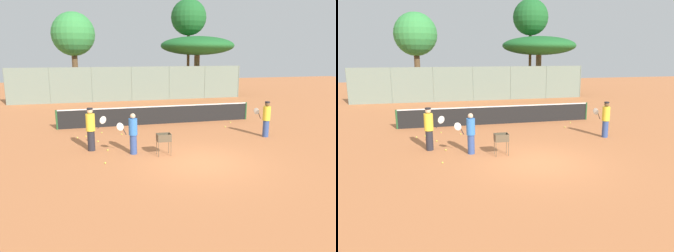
{
  "view_description": "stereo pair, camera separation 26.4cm",
  "coord_description": "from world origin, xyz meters",
  "views": [
    {
      "loc": [
        -4.22,
        -11.15,
        4.04
      ],
      "look_at": [
        -0.73,
        2.11,
        1.0
      ],
      "focal_mm": 35.0,
      "sensor_mm": 36.0,
      "label": 1
    },
    {
      "loc": [
        -3.96,
        -11.22,
        4.04
      ],
      "look_at": [
        -0.73,
        2.11,
        1.0
      ],
      "focal_mm": 35.0,
      "sensor_mm": 36.0,
      "label": 2
    }
  ],
  "objects": [
    {
      "name": "player_yellow_shirt",
      "position": [
        -2.31,
        1.7,
        0.87
      ],
      "size": [
        0.9,
        0.35,
        1.7
      ],
      "rotation": [
        0.0,
        0.0,
        3.31
      ],
      "color": "#334C8C",
      "rests_on": "ground_plane"
    },
    {
      "name": "player_red_cap",
      "position": [
        4.48,
        2.89,
        0.91
      ],
      "size": [
        0.62,
        0.8,
        1.76
      ],
      "rotation": [
        0.0,
        0.0,
        2.18
      ],
      "color": "#334C8C",
      "rests_on": "ground_plane"
    },
    {
      "name": "tree_1",
      "position": [
        6.67,
        19.25,
        4.74
      ],
      "size": [
        7.02,
        7.02,
        5.66
      ],
      "color": "brown",
      "rests_on": "ground_plane"
    },
    {
      "name": "tennis_ball_0",
      "position": [
        4.23,
        6.35,
        0.03
      ],
      "size": [
        0.07,
        0.07,
        0.07
      ],
      "primitive_type": "sphere",
      "color": "#D1E54C",
      "rests_on": "ground_plane"
    },
    {
      "name": "tennis_net",
      "position": [
        0.0,
        7.15,
        0.56
      ],
      "size": [
        11.38,
        0.1,
        1.07
      ],
      "color": "#26592D",
      "rests_on": "ground_plane"
    },
    {
      "name": "tree_2",
      "position": [
        6.4,
        21.14,
        7.51
      ],
      "size": [
        3.51,
        3.51,
        9.31
      ],
      "color": "brown",
      "rests_on": "ground_plane"
    },
    {
      "name": "player_white_outfit",
      "position": [
        -3.95,
        2.64,
        0.95
      ],
      "size": [
        0.92,
        0.42,
        1.83
      ],
      "rotation": [
        0.0,
        0.0,
        0.29
      ],
      "color": "#26262D",
      "rests_on": "ground_plane"
    },
    {
      "name": "back_fence",
      "position": [
        -0.0,
        17.18,
        1.47
      ],
      "size": [
        20.31,
        0.08,
        2.95
      ],
      "color": "gray",
      "rests_on": "ground_plane"
    },
    {
      "name": "tennis_ball_1",
      "position": [
        -4.16,
        5.07,
        0.03
      ],
      "size": [
        0.07,
        0.07,
        0.07
      ],
      "primitive_type": "sphere",
      "color": "#D1E54C",
      "rests_on": "ground_plane"
    },
    {
      "name": "tennis_ball_3",
      "position": [
        -3.3,
        2.4,
        0.03
      ],
      "size": [
        0.07,
        0.07,
        0.07
      ],
      "primitive_type": "sphere",
      "color": "#D1E54C",
      "rests_on": "ground_plane"
    },
    {
      "name": "tennis_ball_5",
      "position": [
        -2.39,
        5.05,
        0.03
      ],
      "size": [
        0.07,
        0.07,
        0.07
      ],
      "primitive_type": "sphere",
      "color": "#D1E54C",
      "rests_on": "ground_plane"
    },
    {
      "name": "tree_0",
      "position": [
        -4.76,
        23.07,
        5.83
      ],
      "size": [
        4.19,
        4.19,
        8.0
      ],
      "color": "brown",
      "rests_on": "ground_plane"
    },
    {
      "name": "tennis_ball_7",
      "position": [
        -3.35,
        5.67,
        0.03
      ],
      "size": [
        0.07,
        0.07,
        0.07
      ],
      "primitive_type": "sphere",
      "color": "#D1E54C",
      "rests_on": "ground_plane"
    },
    {
      "name": "ball_cart",
      "position": [
        -1.13,
        1.22,
        0.67
      ],
      "size": [
        0.56,
        0.41,
        0.9
      ],
      "color": "brown",
      "rests_on": "ground_plane"
    },
    {
      "name": "ground_plane",
      "position": [
        0.0,
        0.0,
        0.0
      ],
      "size": [
        80.0,
        80.0,
        0.0
      ],
      "primitive_type": "plane",
      "color": "#C67242"
    },
    {
      "name": "tennis_ball_6",
      "position": [
        3.43,
        5.33,
        0.03
      ],
      "size": [
        0.07,
        0.07,
        0.07
      ],
      "primitive_type": "sphere",
      "color": "#D1E54C",
      "rests_on": "ground_plane"
    },
    {
      "name": "tennis_ball_4",
      "position": [
        -3.53,
        0.73,
        0.03
      ],
      "size": [
        0.07,
        0.07,
        0.07
      ],
      "primitive_type": "sphere",
      "color": "#D1E54C",
      "rests_on": "ground_plane"
    },
    {
      "name": "tennis_ball_2",
      "position": [
        -4.57,
        4.92,
        0.03
      ],
      "size": [
        0.07,
        0.07,
        0.07
      ],
      "primitive_type": "sphere",
      "color": "#D1E54C",
      "rests_on": "ground_plane"
    },
    {
      "name": "tennis_ball_8",
      "position": [
        -3.63,
        3.95,
        0.03
      ],
      "size": [
        0.07,
        0.07,
        0.07
      ],
      "primitive_type": "sphere",
      "color": "#D1E54C",
      "rests_on": "ground_plane"
    },
    {
      "name": "parked_car",
      "position": [
        -2.69,
        19.32,
        0.66
      ],
      "size": [
        4.2,
        1.7,
        1.6
      ],
      "color": "white",
      "rests_on": "ground_plane"
    }
  ]
}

